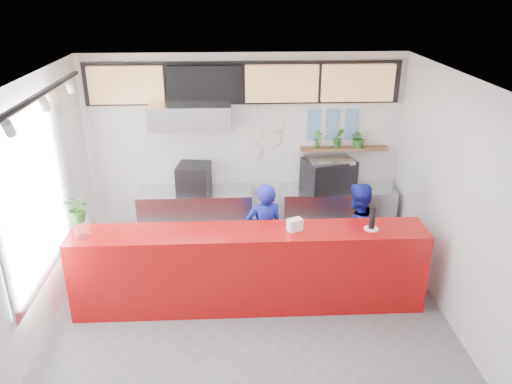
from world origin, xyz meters
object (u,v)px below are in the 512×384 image
(service_counter, at_px, (249,269))
(pepper_mill, at_px, (372,218))
(espresso_machine, at_px, (328,174))
(staff_right, at_px, (355,233))
(staff_center, at_px, (265,233))
(panini_oven, at_px, (194,178))

(service_counter, distance_m, pepper_mill, 1.69)
(espresso_machine, distance_m, pepper_mill, 1.84)
(service_counter, height_order, pepper_mill, pepper_mill)
(espresso_machine, height_order, staff_right, staff_right)
(service_counter, relative_size, staff_center, 3.07)
(service_counter, relative_size, panini_oven, 9.23)
(staff_right, bearing_deg, panini_oven, -52.42)
(staff_right, distance_m, pepper_mill, 0.77)
(panini_oven, xyz_separation_m, staff_right, (2.30, -1.26, -0.38))
(pepper_mill, bearing_deg, staff_center, 152.89)
(pepper_mill, bearing_deg, service_counter, 178.97)
(staff_center, xyz_separation_m, pepper_mill, (1.30, -0.67, 0.53))
(service_counter, distance_m, panini_oven, 2.05)
(panini_oven, distance_m, staff_right, 2.65)
(service_counter, xyz_separation_m, pepper_mill, (1.54, -0.03, 0.71))
(staff_right, bearing_deg, service_counter, -3.85)
(panini_oven, height_order, staff_center, staff_center)
(service_counter, xyz_separation_m, staff_center, (0.24, 0.64, 0.18))
(pepper_mill, bearing_deg, staff_right, 94.17)
(panini_oven, height_order, pepper_mill, pepper_mill)
(panini_oven, bearing_deg, staff_center, -39.83)
(service_counter, bearing_deg, staff_right, 19.89)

